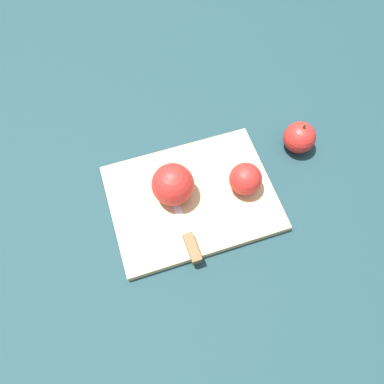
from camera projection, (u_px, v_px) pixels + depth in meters
ground_plane at (192, 200)px, 0.83m from camera, size 4.00×4.00×0.00m
cutting_board at (192, 198)px, 0.82m from camera, size 0.39×0.32×0.02m
apple_half_left at (245, 179)px, 0.79m from camera, size 0.07×0.07×0.07m
apple_half_right at (173, 185)px, 0.77m from camera, size 0.09×0.09×0.09m
knife at (191, 243)px, 0.75m from camera, size 0.04×0.15×0.02m
apple_whole at (299, 138)px, 0.86m from camera, size 0.07×0.07×0.09m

